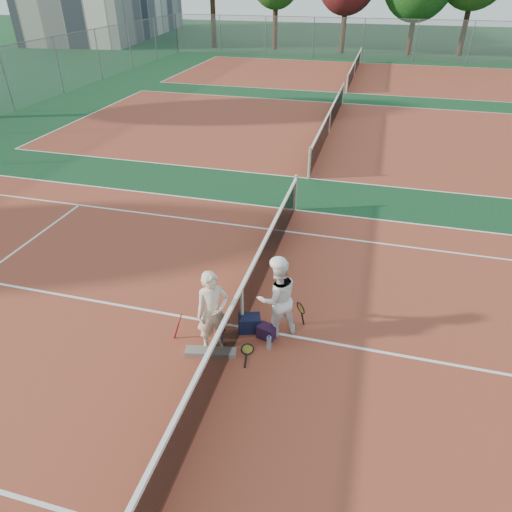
# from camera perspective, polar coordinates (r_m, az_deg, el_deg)

# --- Properties ---
(ground) EXTENTS (130.00, 130.00, 0.00)m
(ground) POSITION_cam_1_polar(r_m,az_deg,el_deg) (9.21, -1.71, -8.91)
(ground) COLOR #0F391D
(ground) RESTS_ON ground
(court_main) EXTENTS (23.77, 10.97, 0.01)m
(court_main) POSITION_cam_1_polar(r_m,az_deg,el_deg) (9.21, -1.71, -8.90)
(court_main) COLOR brown
(court_main) RESTS_ON ground
(court_far_a) EXTENTS (23.77, 10.97, 0.01)m
(court_far_a) POSITION_cam_1_polar(r_m,az_deg,el_deg) (21.14, 9.08, 15.01)
(court_far_a) COLOR brown
(court_far_a) RESTS_ON ground
(court_far_b) EXTENTS (23.77, 10.97, 0.01)m
(court_far_b) POSITION_cam_1_polar(r_m,az_deg,el_deg) (34.25, 12.14, 21.18)
(court_far_b) COLOR brown
(court_far_b) RESTS_ON ground
(net_main) EXTENTS (0.10, 10.98, 1.02)m
(net_main) POSITION_cam_1_polar(r_m,az_deg,el_deg) (8.89, -1.76, -6.43)
(net_main) COLOR black
(net_main) RESTS_ON ground
(net_far_a) EXTENTS (0.10, 10.98, 1.02)m
(net_far_a) POSITION_cam_1_polar(r_m,az_deg,el_deg) (21.00, 9.20, 16.33)
(net_far_a) COLOR black
(net_far_a) RESTS_ON ground
(net_far_b) EXTENTS (0.10, 10.98, 1.02)m
(net_far_b) POSITION_cam_1_polar(r_m,az_deg,el_deg) (34.17, 12.24, 22.01)
(net_far_b) COLOR black
(net_far_b) RESTS_ON ground
(fence_back) EXTENTS (32.00, 0.06, 3.00)m
(fence_back) POSITION_cam_1_polar(r_m,az_deg,el_deg) (40.96, 13.27, 24.87)
(fence_back) COLOR slate
(fence_back) RESTS_ON ground
(player_a) EXTENTS (0.73, 0.67, 1.66)m
(player_a) POSITION_cam_1_polar(r_m,az_deg,el_deg) (8.30, -5.43, -6.98)
(player_a) COLOR beige
(player_a) RESTS_ON ground
(player_b) EXTENTS (1.01, 0.97, 1.65)m
(player_b) POSITION_cam_1_polar(r_m,az_deg,el_deg) (8.61, 2.68, -5.25)
(player_b) COLOR white
(player_b) RESTS_ON ground
(racket_red) EXTENTS (0.26, 0.31, 0.58)m
(racket_red) POSITION_cam_1_polar(r_m,az_deg,el_deg) (8.89, -9.43, -8.74)
(racket_red) COLOR maroon
(racket_red) RESTS_ON ground
(racket_black_held) EXTENTS (0.31, 0.31, 0.59)m
(racket_black_held) POSITION_cam_1_polar(r_m,az_deg,el_deg) (9.09, 5.55, -7.31)
(racket_black_held) COLOR black
(racket_black_held) RESTS_ON ground
(racket_spare) EXTENTS (0.37, 0.64, 0.03)m
(racket_spare) POSITION_cam_1_polar(r_m,az_deg,el_deg) (8.73, -1.08, -11.56)
(racket_spare) COLOR black
(racket_spare) RESTS_ON ground
(sports_bag_navy) EXTENTS (0.50, 0.42, 0.34)m
(sports_bag_navy) POSITION_cam_1_polar(r_m,az_deg,el_deg) (9.04, -0.84, -8.42)
(sports_bag_navy) COLOR black
(sports_bag_navy) RESTS_ON ground
(sports_bag_purple) EXTENTS (0.39, 0.32, 0.28)m
(sports_bag_purple) POSITION_cam_1_polar(r_m,az_deg,el_deg) (8.90, 1.32, -9.46)
(sports_bag_purple) COLOR black
(sports_bag_purple) RESTS_ON ground
(net_cover_canvas) EXTENTS (0.97, 0.39, 0.10)m
(net_cover_canvas) POSITION_cam_1_polar(r_m,az_deg,el_deg) (8.66, -5.69, -11.87)
(net_cover_canvas) COLOR slate
(net_cover_canvas) RESTS_ON ground
(water_bottle) EXTENTS (0.09, 0.09, 0.30)m
(water_bottle) POSITION_cam_1_polar(r_m,az_deg,el_deg) (8.65, 1.63, -10.87)
(water_bottle) COLOR #AAC6D7
(water_bottle) RESTS_ON ground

